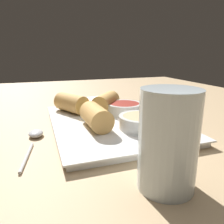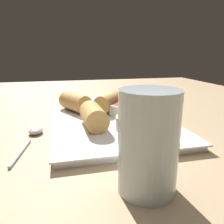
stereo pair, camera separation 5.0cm
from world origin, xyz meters
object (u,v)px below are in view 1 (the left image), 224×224
at_px(spoon, 35,136).
at_px(drinking_glass, 168,140).
at_px(dipping_bowl_far, 141,122).
at_px(napkin, 91,102).
at_px(dipping_bowl_near, 124,108).
at_px(serving_plate, 112,123).

distance_m(spoon, drinking_glass, 0.27).
xyz_separation_m(dipping_bowl_far, napkin, (-0.33, -0.02, -0.03)).
bearing_deg(dipping_bowl_far, dipping_bowl_near, 175.05).
distance_m(dipping_bowl_near, drinking_glass, 0.29).
bearing_deg(serving_plate, napkin, 176.92).
bearing_deg(serving_plate, dipping_bowl_near, 131.42).
xyz_separation_m(dipping_bowl_far, spoon, (-0.05, -0.21, -0.02)).
bearing_deg(drinking_glass, spoon, -144.71).
distance_m(dipping_bowl_near, napkin, 0.22).
xyz_separation_m(dipping_bowl_near, dipping_bowl_far, (0.12, -0.01, 0.00)).
bearing_deg(drinking_glass, dipping_bowl_near, 167.95).
distance_m(dipping_bowl_near, spoon, 0.23).
distance_m(serving_plate, dipping_bowl_near, 0.07).
height_order(serving_plate, drinking_glass, drinking_glass).
height_order(dipping_bowl_far, spoon, dipping_bowl_far).
bearing_deg(dipping_bowl_far, napkin, -175.94).
relative_size(spoon, drinking_glass, 1.32).
distance_m(serving_plate, dipping_bowl_far, 0.09).
bearing_deg(serving_plate, spoon, -81.64).
bearing_deg(spoon, napkin, 146.73).
xyz_separation_m(spoon, napkin, (-0.28, 0.18, -0.00)).
bearing_deg(napkin, drinking_glass, -3.18).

